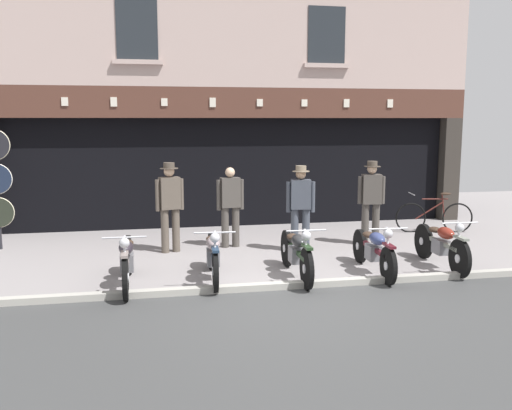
# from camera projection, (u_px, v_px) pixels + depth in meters

# --- Properties ---
(ground) EXTENTS (23.56, 22.00, 0.18)m
(ground) POSITION_uv_depth(u_px,v_px,m) (307.00, 314.00, 7.58)
(ground) COLOR gray
(shop_facade) EXTENTS (11.86, 4.42, 5.91)m
(shop_facade) POSITION_uv_depth(u_px,v_px,m) (224.00, 154.00, 15.11)
(shop_facade) COLOR black
(shop_facade) RESTS_ON ground
(motorcycle_left) EXTENTS (0.62, 2.07, 0.92)m
(motorcycle_left) POSITION_uv_depth(u_px,v_px,m) (127.00, 259.00, 8.65)
(motorcycle_left) COLOR black
(motorcycle_left) RESTS_ON ground
(motorcycle_center_left) EXTENTS (0.62, 1.99, 0.92)m
(motorcycle_center_left) POSITION_uv_depth(u_px,v_px,m) (213.00, 254.00, 9.00)
(motorcycle_center_left) COLOR black
(motorcycle_center_left) RESTS_ON ground
(motorcycle_center) EXTENTS (0.62, 2.03, 0.91)m
(motorcycle_center) POSITION_uv_depth(u_px,v_px,m) (296.00, 252.00, 9.16)
(motorcycle_center) COLOR black
(motorcycle_center) RESTS_ON ground
(motorcycle_center_right) EXTENTS (0.62, 2.01, 0.90)m
(motorcycle_center_right) POSITION_uv_depth(u_px,v_px,m) (374.00, 249.00, 9.40)
(motorcycle_center_right) COLOR black
(motorcycle_center_right) RESTS_ON ground
(motorcycle_right) EXTENTS (0.62, 1.98, 0.92)m
(motorcycle_right) POSITION_uv_depth(u_px,v_px,m) (441.00, 244.00, 9.76)
(motorcycle_right) COLOR black
(motorcycle_right) RESTS_ON ground
(salesman_left) EXTENTS (0.55, 0.35, 1.75)m
(salesman_left) POSITION_uv_depth(u_px,v_px,m) (170.00, 203.00, 10.82)
(salesman_left) COLOR brown
(salesman_left) RESTS_ON ground
(shopkeeper_center) EXTENTS (0.56, 0.26, 1.62)m
(shopkeeper_center) POSITION_uv_depth(u_px,v_px,m) (230.00, 203.00, 11.28)
(shopkeeper_center) COLOR #47423D
(shopkeeper_center) RESTS_ON ground
(salesman_right) EXTENTS (0.55, 0.33, 1.69)m
(salesman_right) POSITION_uv_depth(u_px,v_px,m) (301.00, 204.00, 10.86)
(salesman_right) COLOR #3D424C
(salesman_right) RESTS_ON ground
(assistant_far_right) EXTENTS (0.56, 0.33, 1.73)m
(assistant_far_right) POSITION_uv_depth(u_px,v_px,m) (371.00, 199.00, 11.44)
(assistant_far_right) COLOR #47423D
(assistant_far_right) RESTS_ON ground
(advert_board_near) EXTENTS (0.68, 0.03, 0.91)m
(advert_board_near) POSITION_uv_depth(u_px,v_px,m) (352.00, 158.00, 14.10)
(advert_board_near) COLOR silver
(advert_board_far) EXTENTS (0.80, 0.03, 1.04)m
(advert_board_far) POSITION_uv_depth(u_px,v_px,m) (394.00, 156.00, 14.31)
(advert_board_far) COLOR beige
(leaning_bicycle) EXTENTS (1.74, 0.55, 0.94)m
(leaning_bicycle) POSITION_uv_depth(u_px,v_px,m) (434.00, 216.00, 12.84)
(leaning_bicycle) COLOR black
(leaning_bicycle) RESTS_ON ground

